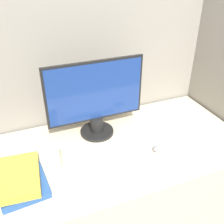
{
  "coord_description": "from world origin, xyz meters",
  "views": [
    {
      "loc": [
        -0.53,
        -0.75,
        1.72
      ],
      "look_at": [
        -0.05,
        0.43,
        0.95
      ],
      "focal_mm": 42.0,
      "sensor_mm": 36.0,
      "label": 1
    }
  ],
  "objects": [
    {
      "name": "monitor",
      "position": [
        -0.1,
        0.58,
        0.96
      ],
      "size": [
        0.61,
        0.22,
        0.49
      ],
      "color": "black",
      "rests_on": "desk"
    },
    {
      "name": "desk",
      "position": [
        0.0,
        0.39,
        0.36
      ],
      "size": [
        1.53,
        0.79,
        0.72
      ],
      "color": "beige",
      "rests_on": "ground_plane"
    },
    {
      "name": "book_stack",
      "position": [
        -0.6,
        0.27,
        0.77
      ],
      "size": [
        0.25,
        0.32,
        0.1
      ],
      "color": "#264C8C",
      "rests_on": "desk"
    },
    {
      "name": "mouse",
      "position": [
        0.18,
        0.27,
        0.73
      ],
      "size": [
        0.07,
        0.05,
        0.03
      ],
      "color": "gray",
      "rests_on": "desk"
    },
    {
      "name": "keyboard",
      "position": [
        -0.07,
        0.26,
        0.73
      ],
      "size": [
        0.37,
        0.17,
        0.02
      ],
      "color": "silver",
      "rests_on": "desk"
    },
    {
      "name": "cubicle_panel_rear",
      "position": [
        0.0,
        0.83,
        0.83
      ],
      "size": [
        1.93,
        0.04,
        1.65
      ],
      "color": "gray",
      "rests_on": "ground_plane"
    },
    {
      "name": "coffee_cup",
      "position": [
        -0.34,
        0.35,
        0.79
      ],
      "size": [
        0.08,
        0.08,
        0.13
      ],
      "color": "beige",
      "rests_on": "desk"
    }
  ]
}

